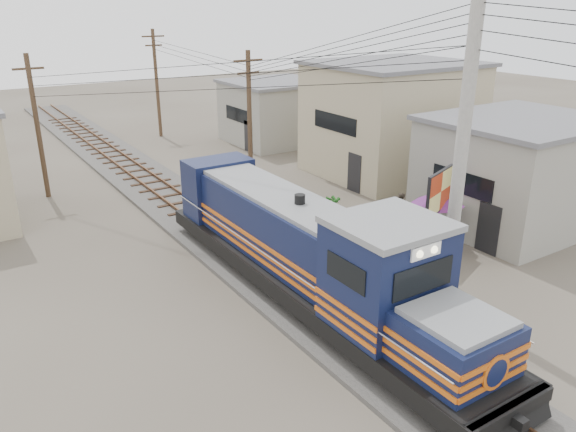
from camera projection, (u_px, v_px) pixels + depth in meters
ground at (350, 330)px, 16.80m from camera, size 120.00×120.00×0.00m
ballast at (207, 224)px, 24.61m from camera, size 3.60×70.00×0.16m
track at (206, 220)px, 24.55m from camera, size 1.15×70.00×0.12m
locomotive at (309, 254)px, 17.88m from camera, size 2.85×15.51×3.84m
utility_pole_main at (461, 155)px, 16.40m from camera, size 0.40×0.40×10.00m
wooden_pole_mid at (250, 117)px, 28.75m from camera, size 1.60×0.24×7.00m
wooden_pole_far at (157, 82)px, 39.79m from camera, size 1.60×0.24×7.50m
wooden_pole_left at (37, 124)px, 27.06m from camera, size 1.60×0.24×7.00m
power_lines at (210, 49)px, 20.69m from camera, size 9.65×19.00×3.30m
shophouse_front at (517, 172)px, 24.15m from camera, size 7.35×6.30×4.70m
shophouse_mid at (392, 118)px, 31.45m from camera, size 8.40×7.35×6.20m
shophouse_back at (275, 111)px, 38.88m from camera, size 6.30×6.30×4.20m
billboard at (440, 194)px, 20.88m from camera, size 2.11×0.91×3.43m
market_umbrella at (438, 199)px, 21.93m from camera, size 2.16×2.16×2.29m
vendor at (399, 210)px, 24.20m from camera, size 0.69×0.65×1.58m
plant_nursery at (400, 237)px, 22.28m from camera, size 3.41×3.01×1.14m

